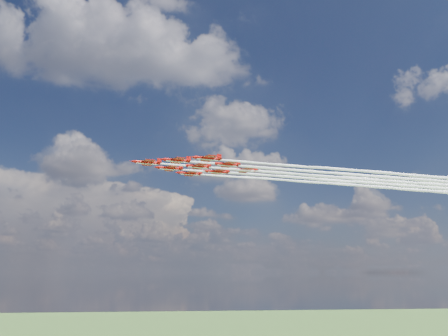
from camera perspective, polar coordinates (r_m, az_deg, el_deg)
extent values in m
cylinder|color=#B00E09|center=(160.15, -10.00, 0.72)|extent=(8.32, 2.80, 1.14)
cone|color=#B00E09|center=(159.53, -11.83, 0.86)|extent=(2.25, 1.53, 1.14)
cone|color=#B00E09|center=(160.88, -8.29, 0.59)|extent=(1.73, 1.33, 1.03)
ellipsoid|color=black|center=(160.00, -10.72, 0.94)|extent=(2.29, 1.36, 0.74)
cube|color=#B00E09|center=(160.21, -9.82, 0.69)|extent=(5.17, 9.98, 0.14)
cube|color=#B00E09|center=(160.76, -8.54, 0.61)|extent=(2.17, 3.94, 0.12)
cube|color=#B00E09|center=(161.02, -8.46, 0.92)|extent=(1.65, 0.48, 1.86)
cube|color=silver|center=(160.02, -10.00, 0.54)|extent=(7.77, 2.49, 0.12)
cylinder|color=#B00E09|center=(155.73, -6.20, 1.00)|extent=(8.32, 2.80, 1.14)
cone|color=#B00E09|center=(154.78, -8.06, 1.14)|extent=(2.25, 1.53, 1.14)
cone|color=#B00E09|center=(156.78, -4.46, 0.86)|extent=(1.73, 1.33, 1.03)
ellipsoid|color=black|center=(155.45, -6.94, 1.22)|extent=(2.29, 1.36, 0.74)
cube|color=#B00E09|center=(155.82, -6.01, 0.96)|extent=(5.17, 9.98, 0.14)
cube|color=#B00E09|center=(156.61, -4.72, 0.88)|extent=(2.17, 3.94, 0.12)
cube|color=#B00E09|center=(156.89, -4.64, 1.20)|extent=(1.65, 0.48, 1.86)
cube|color=silver|center=(155.60, -6.20, 0.81)|extent=(7.77, 2.49, 0.12)
cylinder|color=#B00E09|center=(167.71, -7.11, -0.03)|extent=(8.32, 2.80, 1.14)
cone|color=#B00E09|center=(166.83, -8.85, 0.10)|extent=(2.25, 1.53, 1.14)
cone|color=#B00E09|center=(168.68, -5.50, -0.15)|extent=(1.73, 1.33, 1.03)
ellipsoid|color=black|center=(167.45, -7.80, 0.18)|extent=(2.29, 1.36, 0.74)
cube|color=#B00E09|center=(167.80, -6.94, -0.06)|extent=(5.17, 9.98, 0.14)
cube|color=#B00E09|center=(168.53, -5.74, -0.13)|extent=(2.17, 3.94, 0.12)
cube|color=#B00E09|center=(168.79, -5.66, 0.17)|extent=(1.65, 0.48, 1.86)
cube|color=silver|center=(167.59, -7.12, -0.20)|extent=(7.77, 2.49, 0.12)
cylinder|color=#B00E09|center=(152.04, -2.19, 1.28)|extent=(8.32, 2.80, 1.14)
cone|color=#B00E09|center=(150.74, -4.08, 1.44)|extent=(2.25, 1.53, 1.14)
cone|color=#B00E09|center=(153.41, -0.45, 1.14)|extent=(1.73, 1.33, 1.03)
ellipsoid|color=black|center=(151.62, -2.94, 1.52)|extent=(2.29, 1.36, 0.74)
cube|color=#B00E09|center=(152.17, -2.00, 1.25)|extent=(5.17, 9.98, 0.14)
cube|color=#B00E09|center=(153.20, -0.71, 1.16)|extent=(2.17, 3.94, 0.12)
cube|color=#B00E09|center=(153.50, -0.63, 1.49)|extent=(1.65, 0.48, 1.86)
cube|color=silver|center=(151.91, -2.19, 1.10)|extent=(7.77, 2.49, 0.12)
cylinder|color=#B00E09|center=(163.81, -3.42, 0.21)|extent=(8.32, 2.80, 1.14)
cone|color=#B00E09|center=(162.60, -5.18, 0.35)|extent=(2.25, 1.53, 1.14)
cone|color=#B00E09|center=(165.08, -1.79, 0.09)|extent=(1.73, 1.33, 1.03)
ellipsoid|color=black|center=(163.42, -4.12, 0.43)|extent=(2.29, 1.36, 0.74)
cube|color=#B00E09|center=(163.92, -3.25, 0.18)|extent=(5.17, 9.98, 0.14)
cube|color=#B00E09|center=(164.88, -2.03, 0.11)|extent=(2.17, 3.94, 0.12)
cube|color=#B00E09|center=(165.16, -1.96, 0.41)|extent=(1.65, 0.48, 1.86)
cube|color=silver|center=(163.69, -3.42, 0.04)|extent=(7.77, 2.49, 0.12)
cylinder|color=#B00E09|center=(175.69, -4.48, -0.71)|extent=(8.32, 2.80, 1.14)
cone|color=#B00E09|center=(174.56, -6.13, -0.59)|extent=(2.25, 1.53, 1.14)
cone|color=#B00E09|center=(176.87, -2.96, -0.82)|extent=(1.73, 1.33, 1.03)
ellipsoid|color=black|center=(175.32, -5.14, -0.52)|extent=(2.29, 1.36, 0.74)
cube|color=#B00E09|center=(175.79, -4.32, -0.74)|extent=(5.17, 9.98, 0.14)
cube|color=#B00E09|center=(176.69, -3.18, -0.81)|extent=(2.17, 3.94, 0.12)
cube|color=#B00E09|center=(176.95, -3.12, -0.52)|extent=(1.65, 0.48, 1.86)
cube|color=silver|center=(175.57, -4.49, -0.88)|extent=(7.77, 2.49, 0.12)
cylinder|color=#B00E09|center=(160.62, 0.44, 0.47)|extent=(8.32, 2.80, 1.14)
cone|color=#B00E09|center=(159.08, -1.33, 0.61)|extent=(2.25, 1.53, 1.14)
cone|color=#B00E09|center=(162.20, 2.06, 0.34)|extent=(1.73, 1.33, 1.03)
ellipsoid|color=black|center=(160.10, -0.26, 0.68)|extent=(2.29, 1.36, 0.74)
cube|color=#B00E09|center=(160.77, 0.61, 0.44)|extent=(5.17, 9.98, 0.14)
cube|color=#B00E09|center=(161.96, 1.82, 0.36)|extent=(2.17, 3.94, 0.12)
cube|color=#B00E09|center=(162.25, 1.89, 0.67)|extent=(1.65, 0.48, 1.86)
cube|color=silver|center=(160.49, 0.44, 0.29)|extent=(7.77, 2.49, 0.12)
cylinder|color=#B00E09|center=(172.26, -0.91, -0.49)|extent=(8.32, 2.80, 1.14)
cone|color=#B00E09|center=(170.82, -2.56, -0.37)|extent=(2.25, 1.53, 1.14)
cone|color=#B00E09|center=(173.73, 0.62, -0.61)|extent=(1.73, 1.33, 1.03)
ellipsoid|color=black|center=(171.77, -1.57, -0.29)|extent=(2.29, 1.36, 0.74)
cube|color=#B00E09|center=(172.40, -0.75, -0.52)|extent=(5.17, 9.98, 0.14)
cube|color=#B00E09|center=(173.51, 0.39, -0.59)|extent=(2.17, 3.94, 0.12)
cube|color=#B00E09|center=(173.78, 0.45, -0.30)|extent=(1.65, 0.48, 1.86)
cube|color=silver|center=(172.14, -0.91, -0.66)|extent=(7.77, 2.49, 0.12)
cylinder|color=#B00E09|center=(169.53, 2.79, -0.27)|extent=(8.32, 2.80, 1.14)
cone|color=#B00E09|center=(167.78, 1.15, -0.14)|extent=(2.25, 1.53, 1.14)
cone|color=#B00E09|center=(171.30, 4.31, -0.38)|extent=(1.73, 1.33, 1.03)
ellipsoid|color=black|center=(168.92, 2.14, -0.06)|extent=(2.29, 1.36, 0.74)
cube|color=#B00E09|center=(169.70, 2.95, -0.30)|extent=(5.17, 9.98, 0.14)
cube|color=#B00E09|center=(171.02, 4.08, -0.37)|extent=(2.17, 3.94, 0.12)
cube|color=#B00E09|center=(171.32, 4.14, -0.07)|extent=(1.65, 0.48, 1.86)
cube|color=silver|center=(169.41, 2.79, -0.44)|extent=(7.77, 2.49, 0.12)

